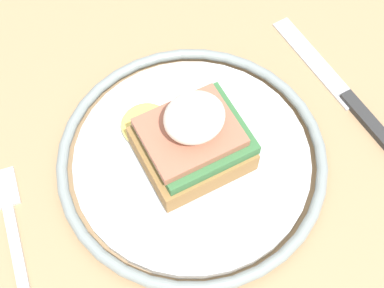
{
  "coord_description": "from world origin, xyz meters",
  "views": [
    {
      "loc": [
        -0.07,
        -0.14,
        1.18
      ],
      "look_at": [
        0.03,
        0.05,
        0.79
      ],
      "focal_mm": 50.0,
      "sensor_mm": 36.0,
      "label": 1
    }
  ],
  "objects_px": {
    "sandwich": "(192,138)",
    "knife": "(351,103)",
    "fork": "(14,235)",
    "plate": "(192,159)"
  },
  "relations": [
    {
      "from": "sandwich",
      "to": "knife",
      "type": "relative_size",
      "value": 0.52
    },
    {
      "from": "fork",
      "to": "plate",
      "type": "bearing_deg",
      "value": -2.98
    },
    {
      "from": "sandwich",
      "to": "knife",
      "type": "distance_m",
      "value": 0.17
    },
    {
      "from": "fork",
      "to": "knife",
      "type": "relative_size",
      "value": 0.72
    },
    {
      "from": "knife",
      "to": "plate",
      "type": "bearing_deg",
      "value": 174.49
    },
    {
      "from": "plate",
      "to": "sandwich",
      "type": "height_order",
      "value": "sandwich"
    },
    {
      "from": "fork",
      "to": "sandwich",
      "type": "bearing_deg",
      "value": -2.52
    },
    {
      "from": "sandwich",
      "to": "fork",
      "type": "height_order",
      "value": "sandwich"
    },
    {
      "from": "plate",
      "to": "fork",
      "type": "height_order",
      "value": "plate"
    },
    {
      "from": "plate",
      "to": "knife",
      "type": "bearing_deg",
      "value": -5.51
    }
  ]
}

